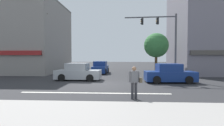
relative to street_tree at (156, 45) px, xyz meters
The scene contains 12 objects.
ground_plane 10.42m from the street_tree, 126.34° to the right, with size 120.00×120.00×0.00m, color #2B2B2D.
lane_marking_stripe 13.27m from the street_tree, 117.01° to the right, with size 9.00×0.24×0.01m, color silver.
sidewalk_curb 17.73m from the street_tree, 109.50° to the right, with size 40.00×5.00×0.16m, color #9E9993.
building_left_block 19.59m from the street_tree, behind, with size 13.43×10.48×9.64m.
building_right_corner 8.28m from the street_tree, 11.94° to the left, with size 10.20×8.98×11.31m.
street_tree is the anchor object (origin of this frame).
utility_pole_near_left 13.53m from the street_tree, behind, with size 1.40×0.22×7.46m.
traffic_light_mast 4.81m from the street_tree, 91.18° to the right, with size 4.89×0.43×6.20m.
sedan_parked_curbside 7.33m from the street_tree, 91.57° to the right, with size 4.16×1.99×1.58m.
sedan_crossing_rightbound 10.44m from the street_tree, 145.04° to the right, with size 4.15×1.97×1.58m.
sedan_approaching_near 7.60m from the street_tree, behind, with size 1.99×4.16×1.58m.
pedestrian_foreground_with_bag 13.50m from the street_tree, 105.53° to the right, with size 0.69×0.32×1.67m.
Camera 1 is at (1.61, -13.75, 2.17)m, focal length 28.00 mm.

